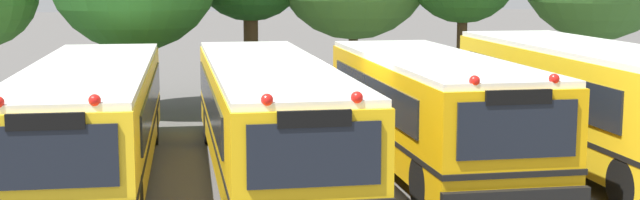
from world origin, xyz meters
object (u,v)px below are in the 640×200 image
school_bus_0 (91,117)px  school_bus_3 (591,100)px  school_bus_1 (269,114)px  school_bus_2 (431,107)px

school_bus_0 → school_bus_3: bearing=178.4°
school_bus_0 → school_bus_1: size_ratio=0.96×
school_bus_1 → school_bus_2: school_bus_2 is taller
school_bus_1 → school_bus_3: school_bus_3 is taller
school_bus_0 → school_bus_1: school_bus_1 is taller
school_bus_1 → school_bus_3: size_ratio=1.11×
school_bus_0 → school_bus_3: 10.70m
school_bus_0 → school_bus_1: (3.61, -0.30, 0.02)m
school_bus_1 → school_bus_2: size_ratio=1.22×
school_bus_2 → school_bus_3: bearing=175.1°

